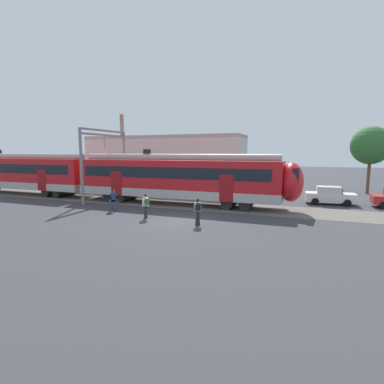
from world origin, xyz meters
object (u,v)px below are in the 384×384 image
Objects in this scene: pedestrian_white at (146,204)px; parked_car_white at (330,195)px; pedestrian_grey at (198,209)px; pedestrian_navy at (114,198)px; commuter_train at (94,175)px.

pedestrian_white is 0.41× the size of parked_car_white.
pedestrian_navy is at bearing 165.56° from pedestrian_grey.
pedestrian_grey is (7.57, -1.95, 0.03)m from pedestrian_navy.
pedestrian_white is (9.02, -5.97, -1.26)m from commuter_train.
pedestrian_navy and pedestrian_grey have the same top height.
commuter_train is 10.90m from pedestrian_white.
pedestrian_grey is at bearing -26.54° from commuter_train.
pedestrian_grey is at bearing -7.25° from pedestrian_white.
pedestrian_navy is (5.40, -4.52, -1.29)m from commuter_train.
commuter_train is 21.62m from parked_car_white.
pedestrian_grey is at bearing -126.23° from parked_car_white.
commuter_train is 9.32× the size of parked_car_white.
pedestrian_navy is at bearing -39.98° from commuter_train.
commuter_train is at bearing 140.02° from pedestrian_navy.
pedestrian_white is 16.03m from parked_car_white.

